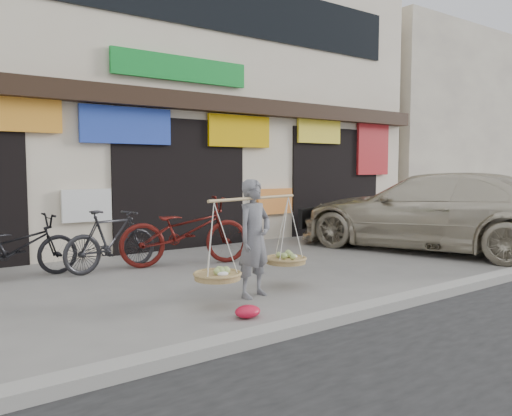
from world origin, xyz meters
TOP-DOWN VIEW (x-y plane):
  - ground at (0.00, 0.00)m, footprint 70.00×70.00m
  - kerb at (0.00, -2.00)m, footprint 70.00×0.25m
  - shophouse_block at (-0.00, 6.42)m, footprint 14.00×6.32m
  - neighbor_east at (13.50, 7.00)m, footprint 12.00×7.00m
  - street_vendor at (-1.06, -0.57)m, footprint 1.89×0.87m
  - bike_0 at (-3.41, 2.36)m, footprint 1.91×0.79m
  - bike_1 at (-2.00, 2.15)m, footprint 1.75×0.81m
  - bike_2 at (-0.79, 1.86)m, footprint 2.39×1.36m
  - suv at (4.05, 0.33)m, footprint 3.85×5.92m
  - red_bag at (-1.67, -1.29)m, footprint 0.31×0.25m

SIDE VIEW (x-z plane):
  - ground at x=0.00m, z-range 0.00..0.00m
  - kerb at x=0.00m, z-range 0.00..0.12m
  - red_bag at x=-1.67m, z-range 0.00..0.14m
  - bike_0 at x=-3.41m, z-range 0.00..0.98m
  - bike_1 at x=-2.00m, z-range 0.00..1.01m
  - bike_2 at x=-0.79m, z-range 0.00..1.19m
  - street_vendor at x=-1.06m, z-range -0.07..1.48m
  - suv at x=4.05m, z-range 0.00..1.59m
  - neighbor_east at x=13.50m, z-range 0.00..6.40m
  - shophouse_block at x=0.00m, z-range -0.05..6.95m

